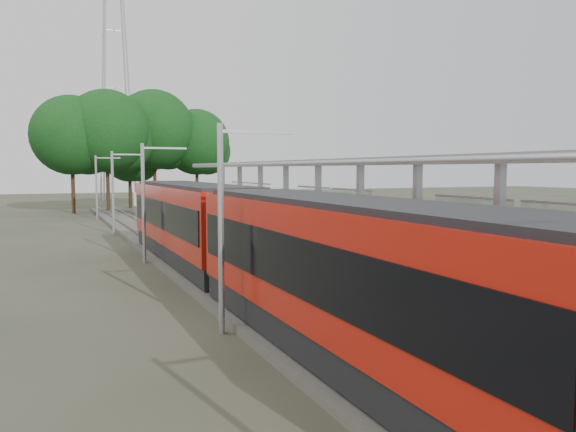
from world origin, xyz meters
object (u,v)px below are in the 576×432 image
object	(u,v)px
bench_far	(232,205)
litter_bin	(310,226)
train	(244,237)
info_pillar_far	(229,208)
bench_mid	(278,217)

from	to	relation	value
bench_far	litter_bin	bearing A→B (deg)	-86.81
train	bench_far	bearing A→B (deg)	73.03
train	litter_bin	world-z (taller)	train
info_pillar_far	litter_bin	size ratio (longest dim) A/B	2.04
train	litter_bin	size ratio (longest dim) A/B	32.83
info_pillar_far	bench_mid	bearing A→B (deg)	-103.98
bench_far	litter_bin	size ratio (longest dim) A/B	1.88
info_pillar_far	litter_bin	distance (m)	9.53
bench_mid	bench_far	bearing A→B (deg)	95.00
litter_bin	train	bearing A→B (deg)	-128.51
info_pillar_far	bench_far	bearing A→B (deg)	46.60
litter_bin	bench_far	bearing A→B (deg)	86.54
bench_mid	litter_bin	xyz separation A→B (m)	(0.22, -3.65, -0.18)
bench_far	train	bearing A→B (deg)	-100.33
bench_mid	litter_bin	world-z (taller)	bench_mid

